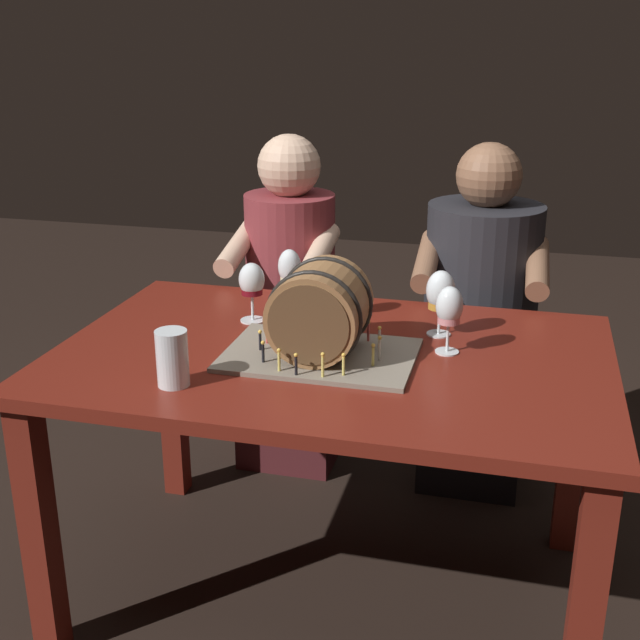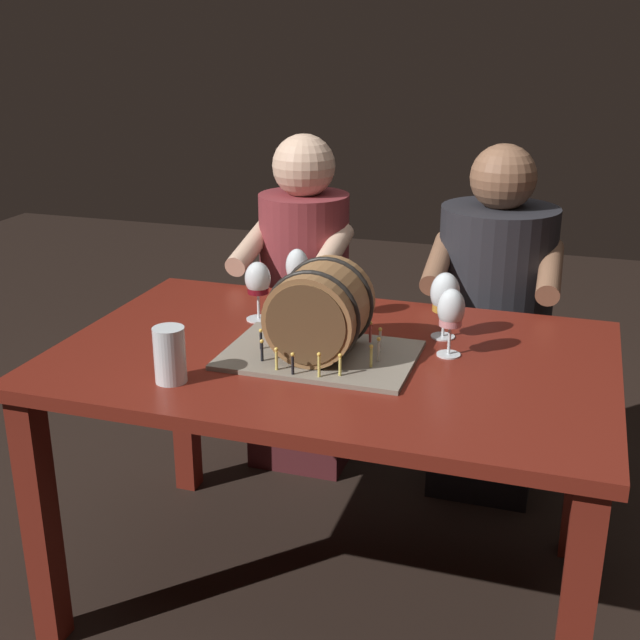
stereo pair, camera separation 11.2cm
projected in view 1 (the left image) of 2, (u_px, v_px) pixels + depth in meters
The scene contains 11 objects.
ground_plane at pixel (331, 590), 2.36m from camera, with size 8.00×8.00×0.00m, color black.
dining_table at pixel (332, 388), 2.14m from camera, with size 1.41×0.92×0.74m.
barrel_cake at pixel (320, 316), 2.03m from camera, with size 0.48×0.33×0.25m.
wine_glass_red at pixel (252, 283), 2.29m from camera, with size 0.07×0.07×0.17m.
wine_glass_rose at pixel (449, 309), 2.06m from camera, with size 0.07×0.07×0.18m.
wine_glass_empty at pixel (334, 274), 2.31m from camera, with size 0.07×0.07×0.18m.
wine_glass_white at pixel (289, 270), 2.39m from camera, with size 0.07×0.07×0.18m.
wine_glass_amber at pixel (441, 294), 2.18m from camera, with size 0.08×0.08×0.18m.
beer_pint at pixel (173, 361), 1.89m from camera, with size 0.07×0.07×0.13m.
person_seated_left at pixel (291, 320), 2.92m from camera, with size 0.35×0.45×1.19m.
person_seated_right at pixel (478, 329), 2.76m from camera, with size 0.41×0.49×1.19m.
Camera 1 is at (0.46, -1.90, 1.53)m, focal length 46.12 mm.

